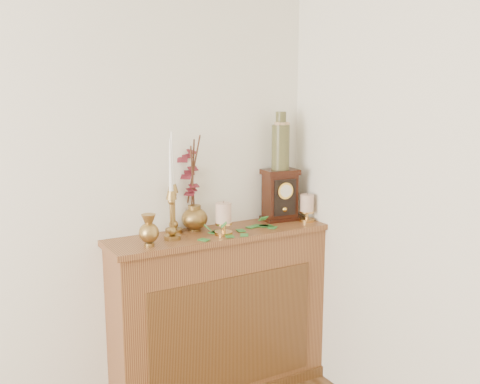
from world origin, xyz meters
TOP-DOWN VIEW (x-y plane):
  - console_shelf at (1.40, 2.10)m, footprint 1.24×0.34m
  - candlestick_left at (1.12, 2.08)m, footprint 0.09×0.09m
  - candlestick_center at (1.17, 2.19)m, footprint 0.09×0.09m
  - bud_vase at (0.97, 2.02)m, footprint 0.10×0.10m
  - ginger_jar at (1.29, 2.22)m, footprint 0.21×0.23m
  - pillar_candle_left at (1.39, 2.03)m, footprint 0.09×0.09m
  - pillar_candle_right at (1.94, 2.05)m, footprint 0.09×0.09m
  - ivy_garland at (1.46, 2.01)m, footprint 0.48×0.22m
  - mantel_clock at (1.82, 2.16)m, footprint 0.21×0.16m
  - ceramic_vase at (1.82, 2.16)m, footprint 0.10×0.10m

SIDE VIEW (x-z plane):
  - console_shelf at x=1.40m, z-range -0.03..0.90m
  - ivy_garland at x=1.46m, z-range 0.90..0.98m
  - bud_vase at x=0.97m, z-range 0.93..1.09m
  - pillar_candle_right at x=1.94m, z-range 0.93..1.10m
  - pillar_candle_left at x=1.39m, z-range 0.93..1.12m
  - mantel_clock at x=1.82m, z-range 0.93..1.22m
  - candlestick_left at x=1.12m, z-range 0.84..1.35m
  - candlestick_center at x=1.17m, z-range 0.84..1.37m
  - ginger_jar at x=1.29m, z-range 0.90..1.42m
  - ceramic_vase at x=1.82m, z-range 1.21..1.54m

